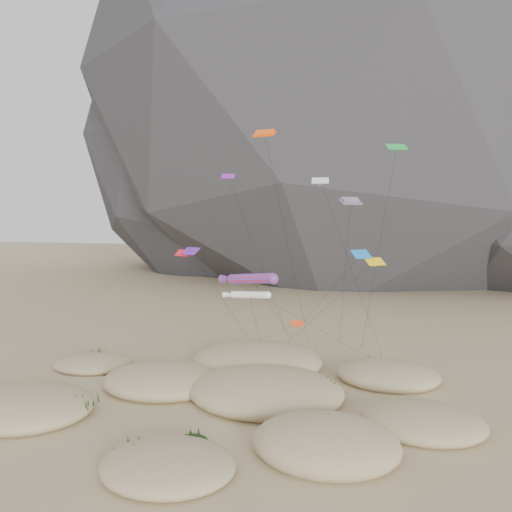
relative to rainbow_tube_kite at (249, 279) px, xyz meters
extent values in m
plane|color=#CCB789|center=(2.27, -11.57, -11.18)|extent=(500.00, 500.00, 0.00)
ellipsoid|color=black|center=(10.27, 103.43, 48.82)|extent=(191.54, 147.29, 156.00)
ellipsoid|color=#2B2B30|center=(-34.73, 111.43, 32.82)|extent=(136.20, 127.83, 116.00)
ellipsoid|color=#CCB789|center=(-17.07, -16.14, -10.49)|extent=(13.00, 11.05, 3.05)
ellipsoid|color=#CCB789|center=(0.19, -22.39, -10.64)|extent=(9.98, 8.49, 2.38)
ellipsoid|color=#CCB789|center=(10.77, -16.61, -10.37)|extent=(11.50, 9.77, 3.60)
ellipsoid|color=#CCB789|center=(-8.01, -5.92, -10.50)|extent=(13.13, 11.16, 3.01)
ellipsoid|color=#CCB789|center=(3.57, -6.67, -10.34)|extent=(15.74, 13.38, 3.72)
ellipsoid|color=#CCB789|center=(18.36, -9.86, -10.61)|extent=(10.50, 8.92, 2.51)
ellipsoid|color=#CCB789|center=(0.11, 3.01, -10.30)|extent=(15.75, 13.38, 3.91)
ellipsoid|color=#CCB789|center=(15.35, 2.29, -10.56)|extent=(11.34, 9.64, 2.74)
ellipsoid|color=#CCB789|center=(-19.33, -1.54, -10.77)|extent=(9.76, 8.30, 1.82)
ellipsoid|color=black|center=(-16.87, -16.40, -10.28)|extent=(2.41, 2.06, 0.72)
ellipsoid|color=black|center=(-12.18, -14.57, -10.38)|extent=(2.51, 2.15, 0.75)
ellipsoid|color=black|center=(-3.23, -21.49, -10.58)|extent=(2.57, 2.20, 0.77)
ellipsoid|color=black|center=(0.44, -18.25, -10.68)|extent=(2.48, 2.12, 0.74)
ellipsoid|color=black|center=(12.66, -15.01, -10.18)|extent=(2.92, 2.50, 0.88)
ellipsoid|color=black|center=(11.43, -17.78, -10.38)|extent=(2.15, 1.84, 0.65)
ellipsoid|color=black|center=(-10.14, -5.27, -10.38)|extent=(2.73, 2.34, 0.82)
ellipsoid|color=black|center=(-6.64, -3.70, -10.48)|extent=(2.26, 1.93, 0.68)
ellipsoid|color=black|center=(5.29, -8.03, -10.08)|extent=(3.63, 3.11, 1.09)
ellipsoid|color=black|center=(9.33, -4.46, -10.18)|extent=(3.01, 2.58, 0.90)
ellipsoid|color=black|center=(4.67, -10.50, -10.28)|extent=(2.59, 2.21, 0.78)
ellipsoid|color=black|center=(20.84, -9.93, -10.58)|extent=(2.34, 2.00, 0.70)
ellipsoid|color=black|center=(-0.99, 3.38, -10.18)|extent=(2.82, 2.41, 0.84)
ellipsoid|color=black|center=(0.94, 3.13, -10.28)|extent=(2.67, 2.28, 0.80)
ellipsoid|color=black|center=(16.42, 3.84, -10.48)|extent=(2.65, 2.26, 0.79)
ellipsoid|color=black|center=(13.74, 0.32, -10.58)|extent=(1.85, 1.58, 0.55)
ellipsoid|color=black|center=(-20.22, 0.81, -10.68)|extent=(2.01, 1.72, 0.60)
ellipsoid|color=black|center=(-18.08, -2.12, -10.78)|extent=(1.98, 1.70, 0.60)
cylinder|color=#3F2D1E|center=(1.14, 10.35, -11.03)|extent=(0.08, 0.08, 0.30)
cylinder|color=#3F2D1E|center=(2.85, 11.79, -11.03)|extent=(0.08, 0.08, 0.30)
cylinder|color=#3F2D1E|center=(5.99, 12.95, -11.03)|extent=(0.08, 0.08, 0.30)
cylinder|color=#3F2D1E|center=(11.83, 16.24, -11.03)|extent=(0.08, 0.08, 0.30)
cylinder|color=#3F2D1E|center=(14.60, 12.24, -11.03)|extent=(0.08, 0.08, 0.30)
cylinder|color=#3F2D1E|center=(-2.99, 12.74, -11.03)|extent=(0.08, 0.08, 0.30)
cylinder|color=#3F2D1E|center=(13.08, 10.75, -11.03)|extent=(0.08, 0.08, 0.30)
cylinder|color=#3F2D1E|center=(-4.33, 9.64, -11.03)|extent=(0.08, 0.08, 0.30)
cylinder|color=red|center=(0.27, -0.14, 0.04)|extent=(6.30, 3.97, 1.83)
sphere|color=red|center=(3.11, -1.58, 0.29)|extent=(1.23, 1.23, 1.23)
cone|color=red|center=(-2.87, 1.45, -0.28)|extent=(2.84, 2.14, 1.31)
cylinder|color=black|center=(2.48, 4.74, -5.57)|extent=(4.46, 9.79, 11.23)
cylinder|color=white|center=(0.82, -2.80, -1.36)|extent=(4.62, 2.14, 1.05)
sphere|color=white|center=(3.00, -3.52, -1.18)|extent=(0.77, 0.77, 0.77)
cone|color=white|center=(-1.57, -2.02, -1.59)|extent=(1.99, 1.21, 0.79)
cylinder|color=black|center=(0.03, 3.28, -6.27)|extent=(1.62, 12.18, 9.83)
cube|color=#FF550D|center=(0.31, 5.79, 17.00)|extent=(2.88, 1.44, 0.81)
cube|color=#FF550D|center=(0.31, 5.79, 17.22)|extent=(2.44, 1.15, 0.79)
cylinder|color=black|center=(2.30, 11.17, 2.91)|extent=(4.01, 10.80, 28.19)
cube|color=red|center=(11.13, 0.68, 8.59)|extent=(2.55, 2.35, 0.67)
cube|color=red|center=(11.13, 0.68, 8.82)|extent=(2.12, 1.95, 0.67)
cylinder|color=black|center=(9.93, 8.13, -1.29)|extent=(2.43, 14.93, 19.78)
cube|color=#671CA8|center=(-6.33, -1.80, 3.15)|extent=(2.34, 1.80, 0.78)
cube|color=#671CA8|center=(-6.33, -1.80, 3.00)|extent=(0.32, 0.30, 0.71)
cylinder|color=black|center=(-4.66, 5.47, -3.99)|extent=(3.37, 14.57, 14.30)
cube|color=yellow|center=(13.93, -5.24, 2.75)|extent=(2.13, 1.97, 0.69)
cube|color=yellow|center=(13.93, -5.24, 2.60)|extent=(0.30, 0.29, 0.66)
cylinder|color=black|center=(7.53, 2.55, -4.19)|extent=(12.81, 15.62, 13.90)
cube|color=#EB4116|center=(5.93, -2.08, -4.33)|extent=(1.72, 1.57, 0.52)
cube|color=#EB4116|center=(5.93, -2.08, -4.48)|extent=(0.23, 0.22, 0.53)
cylinder|color=black|center=(0.80, 3.78, -7.73)|extent=(10.28, 11.74, 6.82)
cube|color=purple|center=(-3.35, 2.72, 11.78)|extent=(1.69, 1.06, 0.60)
cube|color=purple|center=(-3.35, 2.72, 11.63)|extent=(0.22, 0.21, 0.55)
cylinder|color=black|center=(-0.25, 7.26, 0.32)|extent=(6.23, 9.10, 22.91)
cube|color=silver|center=(7.22, 5.33, 11.24)|extent=(2.10, 1.25, 0.78)
cube|color=silver|center=(7.22, 5.33, 11.09)|extent=(0.27, 0.27, 0.68)
cylinder|color=black|center=(10.91, 8.79, 0.06)|extent=(7.41, 6.95, 22.38)
cube|color=red|center=(-7.32, -1.61, 2.92)|extent=(1.96, 1.27, 0.69)
cube|color=red|center=(-7.32, -1.61, 2.77)|extent=(0.25, 0.24, 0.62)
cylinder|color=black|center=(2.88, 4.57, -4.11)|extent=(20.42, 12.39, 14.06)
cube|color=green|center=(15.75, 0.27, 14.20)|extent=(2.38, 1.86, 0.75)
cube|color=green|center=(15.75, 0.27, 14.05)|extent=(0.31, 0.29, 0.73)
cylinder|color=black|center=(13.79, 8.26, 1.54)|extent=(3.95, 15.99, 25.34)
cube|color=blue|center=(12.63, -5.50, 3.46)|extent=(2.07, 2.01, 0.81)
cube|color=blue|center=(12.63, -5.50, 3.31)|extent=(0.35, 0.35, 0.65)
cylinder|color=black|center=(6.89, 2.42, -3.83)|extent=(11.52, 15.87, 14.60)
camera|label=1|loc=(15.09, -53.85, 7.12)|focal=35.00mm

